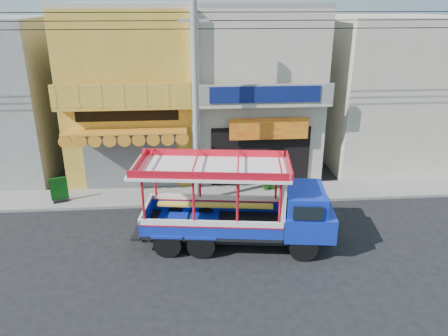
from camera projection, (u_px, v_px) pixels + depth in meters
name	position (u px, v px, depth m)	size (l,w,h in m)	color
ground	(227.00, 241.00, 16.16)	(90.00, 90.00, 0.00)	black
sidewalk	(220.00, 194.00, 19.86)	(30.00, 2.00, 0.12)	slate
shophouse_left	(134.00, 90.00, 21.78)	(6.00, 7.50, 8.24)	gold
shophouse_right	(253.00, 88.00, 22.23)	(6.00, 6.75, 8.24)	#BDB29B
party_pilaster	(195.00, 105.00, 19.15)	(0.35, 0.30, 8.00)	#BDB29B
filler_building_right	(385.00, 92.00, 22.91)	(6.00, 6.00, 7.60)	#BDB29B
utility_pole	(199.00, 89.00, 17.35)	(28.00, 0.26, 9.00)	gray
songthaew_truck	(250.00, 206.00, 15.34)	(7.20, 3.14, 3.25)	black
green_sign	(59.00, 192.00, 18.85)	(0.71, 0.52, 1.11)	black
potted_plant_a	(272.00, 178.00, 20.29)	(0.83, 0.72, 0.92)	#2B601B
potted_plant_b	(265.00, 180.00, 20.09)	(0.49, 0.39, 0.89)	#2B601B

